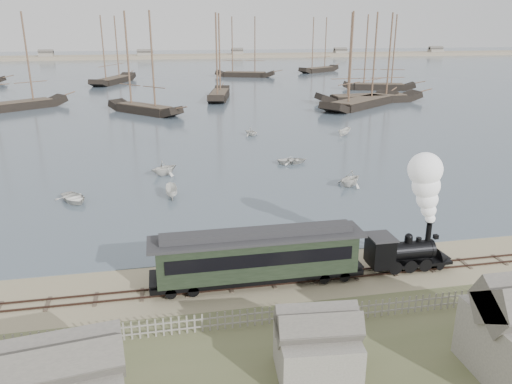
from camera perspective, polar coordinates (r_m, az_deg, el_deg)
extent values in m
plane|color=tan|center=(37.12, -1.85, -9.11)|extent=(600.00, 600.00, 0.00)
cube|color=#414E5D|center=(203.25, -9.93, 13.46)|extent=(600.00, 336.00, 0.06)
cube|color=#38251E|center=(34.90, -1.17, -10.84)|extent=(120.00, 0.08, 0.12)
cube|color=#38251E|center=(35.76, -1.45, -10.07)|extent=(120.00, 0.08, 0.12)
cube|color=#45392C|center=(35.37, -1.31, -10.55)|extent=(120.00, 1.80, 0.06)
cube|color=tan|center=(283.03, -10.44, 14.80)|extent=(500.00, 20.00, 1.80)
cube|color=black|center=(38.85, 17.03, -7.58)|extent=(6.13, 1.80, 0.23)
cylinder|color=black|center=(38.31, 16.68, -6.43)|extent=(3.79, 1.35, 1.35)
cube|color=black|center=(37.39, 13.99, -6.51)|extent=(1.62, 1.98, 2.07)
cube|color=#2D2D30|center=(36.95, 14.12, -4.99)|extent=(1.80, 2.16, 0.11)
cylinder|color=black|center=(38.63, 19.11, -4.50)|extent=(0.40, 0.40, 1.44)
sphere|color=black|center=(37.97, 17.07, -4.95)|extent=(0.58, 0.58, 0.58)
cone|color=black|center=(40.27, 20.68, -7.17)|extent=(1.26, 1.80, 1.80)
cube|color=black|center=(39.06, 19.86, -4.83)|extent=(0.32, 0.32, 0.32)
cube|color=black|center=(35.17, 0.16, -9.40)|extent=(14.74, 2.42, 0.37)
cube|color=black|center=(34.51, 0.16, -7.24)|extent=(13.69, 2.63, 2.63)
cube|color=black|center=(33.21, 0.62, -7.82)|extent=(12.64, 0.06, 0.95)
cube|color=black|center=(35.58, -0.26, -5.94)|extent=(12.64, 0.06, 0.95)
cube|color=#2D2D30|center=(33.93, 0.16, -5.16)|extent=(14.74, 2.84, 0.19)
cube|color=#2D2D30|center=(33.81, 0.16, -4.67)|extent=(13.16, 1.26, 0.47)
imported|color=silver|center=(36.62, -6.89, -8.86)|extent=(4.87, 5.35, 0.91)
imported|color=silver|center=(54.08, -20.12, -0.64)|extent=(4.99, 4.57, 0.84)
imported|color=silver|center=(60.84, -10.47, 2.76)|extent=(4.35, 4.50, 1.82)
imported|color=silver|center=(52.82, -9.65, 0.03)|extent=(3.19, 1.25, 1.22)
imported|color=silver|center=(65.24, 4.17, 3.62)|extent=(2.74, 3.83, 0.79)
imported|color=silver|center=(56.64, 10.72, 1.54)|extent=(4.29, 4.43, 1.78)
imported|color=silver|center=(83.08, 10.07, 6.79)|extent=(2.83, 3.18, 1.20)
imported|color=silver|center=(81.55, -0.58, 6.93)|extent=(3.51, 3.42, 1.41)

